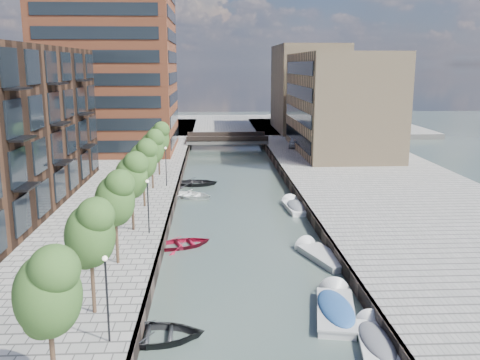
{
  "coord_description": "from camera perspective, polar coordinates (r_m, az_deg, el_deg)",
  "views": [
    {
      "loc": [
        -2.4,
        -14.62,
        13.39
      ],
      "look_at": [
        0.0,
        30.98,
        3.5
      ],
      "focal_mm": 40.0,
      "sensor_mm": 36.0,
      "label": 1
    }
  ],
  "objects": [
    {
      "name": "lamp_0",
      "position": [
        25.15,
        -14.04,
        -11.29
      ],
      "size": [
        0.24,
        0.24,
        4.12
      ],
      "color": "black",
      "rests_on": "quay_left"
    },
    {
      "name": "tree_0",
      "position": [
        21.2,
        -19.86,
        -10.96
      ],
      "size": [
        2.5,
        2.5,
        5.95
      ],
      "color": "#382619",
      "rests_on": "quay_left"
    },
    {
      "name": "far_closure",
      "position": [
        115.37,
        -1.81,
        5.8
      ],
      "size": [
        80.0,
        40.0,
        1.0
      ],
      "primitive_type": "cube",
      "color": "gray",
      "rests_on": "ground"
    },
    {
      "name": "tree_4",
      "position": [
        47.71,
        -10.32,
        2.27
      ],
      "size": [
        2.5,
        2.5,
        5.95
      ],
      "color": "#382619",
      "rests_on": "quay_left"
    },
    {
      "name": "quay_wall_right",
      "position": [
        56.76,
        5.68,
        -0.97
      ],
      "size": [
        0.25,
        140.0,
        1.0
      ],
      "primitive_type": "cube",
      "color": "#332823",
      "rests_on": "ground"
    },
    {
      "name": "quay_wall_left",
      "position": [
        56.25,
        -6.71,
        -1.11
      ],
      "size": [
        0.25,
        140.0,
        1.0
      ],
      "primitive_type": "cube",
      "color": "#332823",
      "rests_on": "ground"
    },
    {
      "name": "tree_2",
      "position": [
        34.16,
        -13.22,
        -1.8
      ],
      "size": [
        2.5,
        2.5,
        5.95
      ],
      "color": "#382619",
      "rests_on": "quay_left"
    },
    {
      "name": "motorboat_3",
      "position": [
        30.76,
        10.12,
        -13.31
      ],
      "size": [
        2.99,
        5.97,
        1.9
      ],
      "color": "#B3B2B0",
      "rests_on": "ground"
    },
    {
      "name": "motorboat_1",
      "position": [
        28.07,
        14.23,
        -16.24
      ],
      "size": [
        2.32,
        4.88,
        1.56
      ],
      "color": "silver",
      "rests_on": "ground"
    },
    {
      "name": "water",
      "position": [
        56.29,
        -0.48,
        -1.54
      ],
      "size": [
        300.0,
        300.0,
        0.0
      ],
      "primitive_type": "plane",
      "color": "#38473F",
      "rests_on": "ground"
    },
    {
      "name": "sloop_0",
      "position": [
        27.99,
        -9.17,
        -16.53
      ],
      "size": [
        5.2,
        3.79,
        1.05
      ],
      "primitive_type": "imported",
      "rotation": [
        0.0,
        0.0,
        1.6
      ],
      "color": "black",
      "rests_on": "ground"
    },
    {
      "name": "motorboat_2",
      "position": [
        38.69,
        8.51,
        -8.0
      ],
      "size": [
        3.49,
        5.64,
        1.78
      ],
      "color": "#B6B6B4",
      "rests_on": "ground"
    },
    {
      "name": "tree_3",
      "position": [
        40.9,
        -11.53,
        0.57
      ],
      "size": [
        2.5,
        2.5,
        5.95
      ],
      "color": "#382619",
      "rests_on": "quay_left"
    },
    {
      "name": "tan_block_near",
      "position": [
        78.99,
        10.57,
        8.1
      ],
      "size": [
        12.0,
        25.0,
        14.0
      ],
      "primitive_type": "cube",
      "color": "tan",
      "rests_on": "quay_right"
    },
    {
      "name": "motorboat_4",
      "position": [
        50.88,
        5.87,
        -2.86
      ],
      "size": [
        2.17,
        5.22,
        1.7
      ],
      "color": "white",
      "rests_on": "ground"
    },
    {
      "name": "tree_1",
      "position": [
        27.55,
        -15.73,
        -5.31
      ],
      "size": [
        2.5,
        2.5,
        5.95
      ],
      "color": "#382619",
      "rests_on": "quay_left"
    },
    {
      "name": "tan_block_far",
      "position": [
        104.35,
        7.25,
        9.71
      ],
      "size": [
        12.0,
        20.0,
        16.0
      ],
      "primitive_type": "cube",
      "color": "tan",
      "rests_on": "quay_right"
    },
    {
      "name": "sloop_3",
      "position": [
        55.23,
        -5.42,
        -1.87
      ],
      "size": [
        5.82,
        5.11,
        1.0
      ],
      "primitive_type": "imported",
      "rotation": [
        0.0,
        0.0,
        1.16
      ],
      "color": "white",
      "rests_on": "ground"
    },
    {
      "name": "car",
      "position": [
        82.14,
        5.87,
        4.0
      ],
      "size": [
        2.55,
        4.62,
        1.49
      ],
      "primitive_type": "imported",
      "rotation": [
        0.0,
        0.0,
        -0.19
      ],
      "color": "#A0A1A5",
      "rests_on": "quay_right"
    },
    {
      "name": "tree_5",
      "position": [
        54.57,
        -9.41,
        3.54
      ],
      "size": [
        2.5,
        2.5,
        5.95
      ],
      "color": "#382619",
      "rests_on": "quay_left"
    },
    {
      "name": "tower",
      "position": [
        80.99,
        -13.8,
        13.72
      ],
      "size": [
        18.0,
        18.0,
        30.0
      ],
      "primitive_type": "cube",
      "color": "brown",
      "rests_on": "quay_left"
    },
    {
      "name": "lamp_2",
      "position": [
        55.72,
        -7.91,
        1.89
      ],
      "size": [
        0.24,
        0.24,
        4.12
      ],
      "color": "black",
      "rests_on": "quay_left"
    },
    {
      "name": "quay_right",
      "position": [
        59.06,
        15.22,
        -0.82
      ],
      "size": [
        20.0,
        140.0,
        1.0
      ],
      "primitive_type": "cube",
      "color": "gray",
      "rests_on": "ground"
    },
    {
      "name": "sloop_4",
      "position": [
        60.71,
        -4.83,
        -0.57
      ],
      "size": [
        5.19,
        3.74,
        1.06
      ],
      "primitive_type": "imported",
      "rotation": [
        0.0,
        0.0,
        1.59
      ],
      "color": "black",
      "rests_on": "ground"
    },
    {
      "name": "lamp_1",
      "position": [
        40.15,
        -9.79,
        -2.2
      ],
      "size": [
        0.24,
        0.24,
        4.12
      ],
      "color": "black",
      "rests_on": "quay_left"
    },
    {
      "name": "bridge",
      "position": [
        87.48,
        -1.42,
        4.33
      ],
      "size": [
        13.0,
        6.0,
        1.3
      ],
      "color": "gray",
      "rests_on": "ground"
    },
    {
      "name": "sloop_2",
      "position": [
        40.69,
        -6.11,
        -7.06
      ],
      "size": [
        5.21,
        4.49,
        0.91
      ],
      "primitive_type": "imported",
      "rotation": [
        0.0,
        0.0,
        1.94
      ],
      "color": "maroon",
      "rests_on": "ground"
    },
    {
      "name": "tree_6",
      "position": [
        61.46,
        -8.71,
        4.52
      ],
      "size": [
        2.5,
        2.5,
        5.95
      ],
      "color": "#382619",
      "rests_on": "quay_left"
    }
  ]
}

